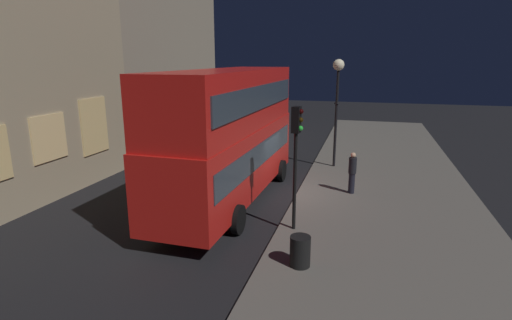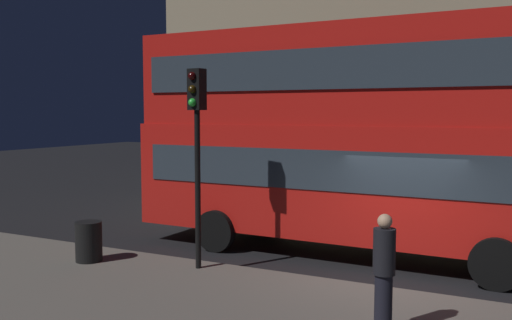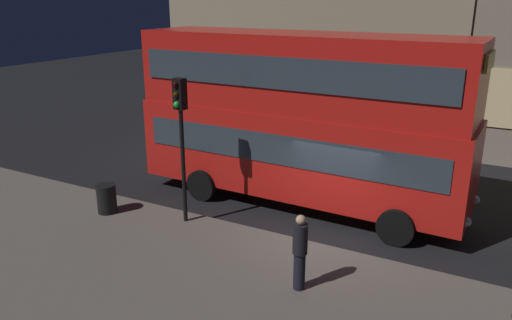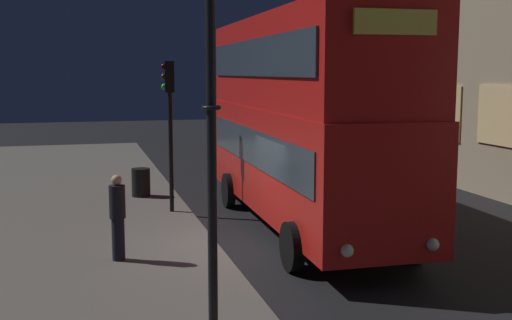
% 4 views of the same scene
% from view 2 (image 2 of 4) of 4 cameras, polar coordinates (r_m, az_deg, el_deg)
% --- Properties ---
extents(ground_plane, '(80.00, 80.00, 0.00)m').
position_cam_2_polar(ground_plane, '(11.76, 13.73, -12.20)').
color(ground_plane, black).
extents(building_with_clock, '(14.20, 7.64, 14.54)m').
position_cam_2_polar(building_with_clock, '(25.21, 9.80, 13.59)').
color(building_with_clock, tan).
rests_on(building_with_clock, ground).
extents(double_decker_bus, '(10.55, 3.11, 5.38)m').
position_cam_2_polar(double_decker_bus, '(13.66, 9.09, 3.01)').
color(double_decker_bus, red).
rests_on(double_decker_bus, ground).
extents(traffic_light_near_kerb, '(0.35, 0.38, 4.19)m').
position_cam_2_polar(traffic_light_near_kerb, '(11.81, -6.00, 3.40)').
color(traffic_light_near_kerb, black).
rests_on(traffic_light_near_kerb, sidewalk_slab).
extents(pedestrian, '(0.33, 0.33, 1.80)m').
position_cam_2_polar(pedestrian, '(8.78, 12.77, -10.90)').
color(pedestrian, black).
rests_on(pedestrian, sidewalk_slab).
extents(litter_bin, '(0.58, 0.58, 0.88)m').
position_cam_2_polar(litter_bin, '(13.17, -16.51, -7.88)').
color(litter_bin, black).
rests_on(litter_bin, sidewalk_slab).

